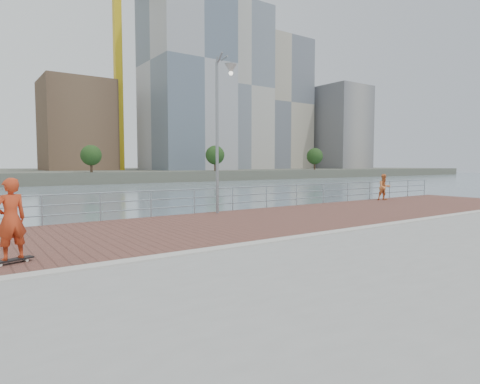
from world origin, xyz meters
TOP-DOWN VIEW (x-y plane):
  - water at (0.00, 0.00)m, footprint 400.00×400.00m
  - seawall at (0.00, -5.00)m, footprint 40.00×24.00m
  - brick_lane at (0.00, 3.60)m, footprint 40.00×6.80m
  - curb at (0.00, 0.00)m, footprint 40.00×0.40m
  - guardrail at (0.00, 7.00)m, footprint 39.06×0.06m
  - street_lamp at (1.92, 6.01)m, footprint 0.49×1.42m
  - skateboard at (-6.61, 1.34)m, footprint 0.88×0.47m
  - skateboarder at (-6.61, 1.34)m, footprint 0.76×0.61m
  - bystander at (13.65, 6.18)m, footprint 0.94×0.86m
  - tower_crane at (27.36, 104.00)m, footprint 47.00×2.00m
  - skyline at (28.09, 104.19)m, footprint 233.00×41.00m
  - shoreline_trees at (6.37, 77.00)m, footprint 144.96×5.05m

SIDE VIEW (x-z plane):
  - water at x=0.00m, z-range -2.00..-2.00m
  - seawall at x=0.00m, z-range -2.00..0.00m
  - brick_lane at x=0.00m, z-range 0.00..0.02m
  - curb at x=0.00m, z-range 0.00..0.06m
  - skateboard at x=-6.61m, z-range 0.05..0.15m
  - guardrail at x=0.00m, z-range 0.13..1.25m
  - bystander at x=13.65m, z-range 0.02..1.60m
  - skateboarder at x=-6.61m, z-range 0.10..1.92m
  - shoreline_trees at x=6.37m, z-range 1.00..7.72m
  - street_lamp at x=1.92m, z-range 1.41..8.08m
  - skyline at x=28.09m, z-range -6.82..54.09m
  - tower_crane at x=27.36m, z-range 8.15..58.85m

